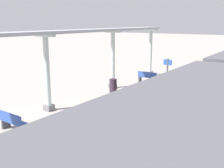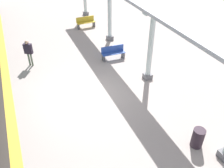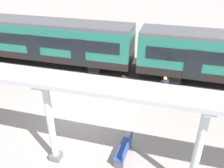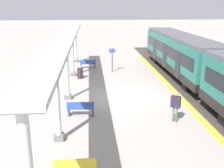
{
  "view_description": "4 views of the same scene",
  "coord_description": "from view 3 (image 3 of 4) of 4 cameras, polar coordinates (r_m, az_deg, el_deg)",
  "views": [
    {
      "loc": [
        -6.76,
        9.76,
        4.53
      ],
      "look_at": [
        0.22,
        -0.58,
        1.69
      ],
      "focal_mm": 44.35,
      "sensor_mm": 36.0,
      "label": 1
    },
    {
      "loc": [
        -2.75,
        -9.53,
        7.82
      ],
      "look_at": [
        0.86,
        -1.08,
        1.23
      ],
      "focal_mm": 38.84,
      "sensor_mm": 36.0,
      "label": 2
    },
    {
      "loc": [
        10.06,
        4.54,
        7.84
      ],
      "look_at": [
        -0.43,
        1.63,
        1.79
      ],
      "focal_mm": 37.46,
      "sensor_mm": 36.0,
      "label": 3
    },
    {
      "loc": [
        2.1,
        17.08,
        6.04
      ],
      "look_at": [
        0.92,
        2.73,
        1.71
      ],
      "focal_mm": 43.06,
      "sensor_mm": 36.0,
      "label": 4
    }
  ],
  "objects": [
    {
      "name": "ground_plane",
      "position": [
        13.54,
        -7.19,
        -6.58
      ],
      "size": [
        176.0,
        176.0,
        0.0
      ],
      "primitive_type": "plane",
      "color": "#A0958E"
    },
    {
      "name": "tactile_edge_strip",
      "position": [
        16.6,
        -2.26,
        0.88
      ],
      "size": [
        0.45,
        29.63,
        0.01
      ],
      "primitive_type": "cube",
      "color": "gold",
      "rests_on": "ground"
    },
    {
      "name": "trackbed",
      "position": [
        18.16,
        -0.52,
        3.5
      ],
      "size": [
        3.2,
        41.63,
        0.01
      ],
      "primitive_type": "cube",
      "color": "#38332D",
      "rests_on": "ground"
    },
    {
      "name": "train_near_carriage",
      "position": [
        19.67,
        -16.76,
        10.07
      ],
      "size": [
        2.65,
        14.58,
        3.48
      ],
      "color": "#1F695B",
      "rests_on": "ground"
    },
    {
      "name": "canopy_pillar_third",
      "position": [
        9.72,
        -14.75,
        -9.15
      ],
      "size": [
        1.1,
        0.44,
        3.91
      ],
      "color": "slate",
      "rests_on": "ground"
    },
    {
      "name": "canopy_pillar_fourth",
      "position": [
        8.79,
        20.2,
        -14.97
      ],
      "size": [
        1.1,
        0.44,
        3.91
      ],
      "color": "slate",
      "rests_on": "ground"
    },
    {
      "name": "canopy_beam",
      "position": [
        8.75,
        -17.42,
        1.53
      ],
      "size": [
        1.2,
        23.77,
        0.16
      ],
      "primitive_type": "cube",
      "color": "#A8AAB2",
      "rests_on": "canopy_pillar_nearest"
    },
    {
      "name": "bench_mid_platform",
      "position": [
        10.53,
        3.16,
        -15.61
      ],
      "size": [
        1.52,
        0.53,
        0.86
      ],
      "color": "#29489C",
      "rests_on": "ground"
    },
    {
      "name": "passenger_waiting_near_edge",
      "position": [
        14.08,
        12.62,
        -0.52
      ],
      "size": [
        0.52,
        0.45,
        1.68
      ],
      "color": "#53614D",
      "rests_on": "ground"
    }
  ]
}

